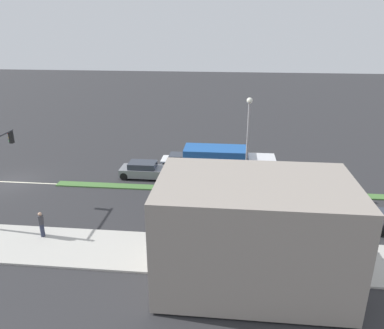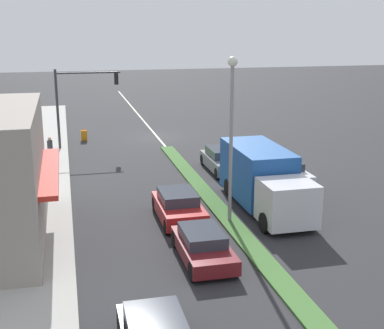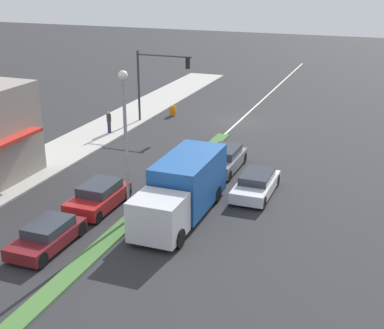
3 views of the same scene
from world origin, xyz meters
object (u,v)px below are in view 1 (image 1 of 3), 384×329
Objects in this scene: pedestrian at (41,224)px; hatchback_red at (234,196)px; street_lamp at (248,134)px; sedan_maroon at (297,199)px; suv_grey at (145,170)px; van_white at (184,161)px; delivery_truck at (226,164)px.

hatchback_red is (-5.91, 11.77, -0.35)m from pedestrian.
sedan_maroon is (2.20, 3.63, -4.19)m from street_lamp.
pedestrian is at bearing -21.70° from suv_grey.
van_white is at bearing -147.43° from hatchback_red.
van_white is at bearing -132.50° from street_lamp.
pedestrian is 11.11m from suv_grey.
suv_grey is at bearing -90.00° from delivery_truck.
van_white is (-13.11, 7.17, -0.38)m from pedestrian.
hatchback_red is (2.20, -0.86, -4.14)m from street_lamp.
hatchback_red reaches higher than sedan_maroon.
delivery_truck reaches higher than hatchback_red.
street_lamp is at bearing 122.73° from pedestrian.
street_lamp is at bearing 36.00° from delivery_truck.
suv_grey reaches higher than hatchback_red.
delivery_truck is 1.90× the size of sedan_maroon.
hatchback_red is at bearing -90.00° from sedan_maroon.
street_lamp reaches higher than hatchback_red.
pedestrian is at bearing -57.27° from street_lamp.
hatchback_red is at bearing 32.57° from van_white.
suv_grey is at bearing -104.48° from street_lamp.
street_lamp is 1.74× the size of van_white.
delivery_truck is at bearing 54.04° from van_white.
van_white is at bearing 151.35° from pedestrian.
sedan_maroon is at bearing 110.00° from pedestrian.
street_lamp reaches higher than sedan_maroon.
pedestrian is at bearing -28.65° from van_white.
delivery_truck is (-10.31, 11.02, 0.48)m from pedestrian.
street_lamp reaches higher than suv_grey.
pedestrian is 15.10m from delivery_truck.
sedan_maroon is at bearing 49.91° from delivery_truck.
van_white is at bearing -128.39° from sedan_maroon.
pedestrian reaches higher than sedan_maroon.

